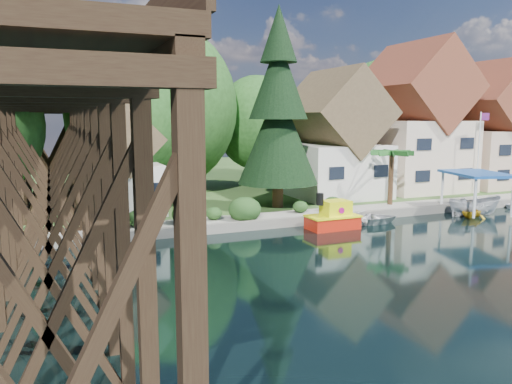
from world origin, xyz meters
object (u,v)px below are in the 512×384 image
Objects in this scene: conifer at (278,112)px; boat_white_a at (367,217)px; trestle_bridge at (47,157)px; tugboat at (333,218)px; house_left at (334,143)px; house_right at (489,133)px; palm_tree at (392,154)px; flagpole at (480,145)px; boat_canopy at (475,197)px; boat_yellow at (473,209)px; shed at (125,167)px; house_center at (414,127)px.

conifer is 3.37× the size of boat_white_a.
trestle_bridge is 2.95× the size of conifer.
boat_white_a is (3.06, 0.62, -0.29)m from tugboat.
house_right is (18.00, 0.00, 0.64)m from house_left.
boat_white_a is (-4.29, -3.07, -4.01)m from palm_tree.
flagpole is (-6.17, -4.81, -0.80)m from house_right.
boat_canopy reaches higher than boat_white_a.
boat_yellow is at bearing -146.36° from boat_canopy.
palm_tree is (1.59, -6.00, -0.67)m from house_left.
trestle_bridge is at bearing -155.28° from conifer.
flagpole is 15.80m from boat_white_a.
palm_tree is at bearing 26.63° from tugboat.
palm_tree is (8.50, -2.58, -3.23)m from conifer.
house_center is at bearing 4.24° from shed.
conifer is at bearing 153.84° from boat_canopy.
house_center reaches higher than tugboat.
conifer is at bearing -9.83° from shed.
house_center is at bearing 13.84° from conifer.
boat_canopy is at bearing -139.70° from house_right.
tugboat is 1.53× the size of boat_yellow.
house_right is 2.74× the size of palm_tree.
shed is 25.84m from boat_canopy.
conifer is 6.56× the size of boat_yellow.
boat_canopy is (-5.52, -5.11, -3.56)m from flagpole.
palm_tree is 0.78× the size of boat_canopy.
house_right reaches higher than shed.
conifer is 2.58× the size of boat_canopy.
boat_yellow is at bearing -106.76° from house_center.
boat_white_a is (20.30, 1.76, -4.89)m from trestle_bridge.
trestle_bridge is 3.55× the size of house_right.
house_right is at bearing 37.92° from flagpole.
house_center reaches higher than shed.
tugboat reaches higher than boat_yellow.
conifer is at bearing -166.16° from house_center.
tugboat is 0.60× the size of boat_canopy.
house_center is at bearing 176.82° from house_right.
conifer is (-15.92, -3.92, 1.29)m from house_center.
house_center is 27.20m from shed.
house_center is 6.19m from flagpole.
palm_tree is 9.03m from tugboat.
conifer is at bearing 51.57° from boat_white_a.
boat_white_a is 1.95× the size of boat_yellow.
shed is 1.07× the size of flagpole.
tugboat is 11.53m from boat_yellow.
house_center is 16.25m from boat_white_a.
house_center is at bearing 19.49° from trestle_bridge.
trestle_bridge is at bearing 109.80° from boat_white_a.
trestle_bridge is at bearing 84.39° from boat_yellow.
palm_tree is at bearing -159.91° from house_right.
house_center is (32.00, 11.33, 1.07)m from trestle_bridge.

